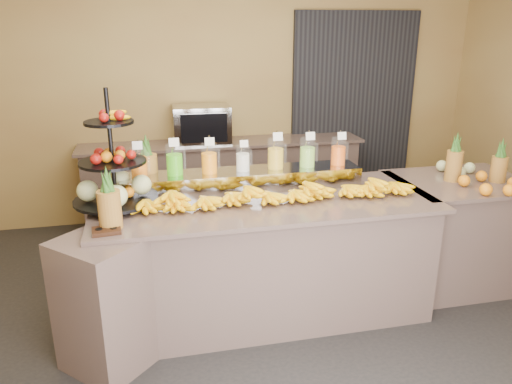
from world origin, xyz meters
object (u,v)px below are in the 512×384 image
object	(u,v)px
condiment_caddy	(106,231)
oven_warmer	(202,124)
banana_heap	(277,191)
right_fruit_pile	(481,175)
fruit_stand	(120,177)
pitcher_tray	(243,180)

from	to	relation	value
condiment_caddy	oven_warmer	distance (m)	2.49
banana_heap	right_fruit_pile	xyz separation A→B (m)	(1.69, -0.01, 0.01)
oven_warmer	fruit_stand	bearing A→B (deg)	-111.48
banana_heap	right_fruit_pile	world-z (taller)	right_fruit_pile
banana_heap	oven_warmer	bearing A→B (deg)	98.82
pitcher_tray	right_fruit_pile	size ratio (longest dim) A/B	3.90
pitcher_tray	fruit_stand	world-z (taller)	fruit_stand
pitcher_tray	fruit_stand	distance (m)	0.94
condiment_caddy	oven_warmer	size ratio (longest dim) A/B	0.29
condiment_caddy	right_fruit_pile	xyz separation A→B (m)	(2.87, 0.33, 0.07)
fruit_stand	right_fruit_pile	world-z (taller)	fruit_stand
banana_heap	fruit_stand	size ratio (longest dim) A/B	2.54
fruit_stand	right_fruit_pile	bearing A→B (deg)	-20.55
fruit_stand	oven_warmer	size ratio (longest dim) A/B	1.38
condiment_caddy	right_fruit_pile	distance (m)	2.89
pitcher_tray	banana_heap	world-z (taller)	banana_heap
right_fruit_pile	fruit_stand	bearing A→B (deg)	176.94
banana_heap	pitcher_tray	bearing A→B (deg)	121.42
condiment_caddy	right_fruit_pile	size ratio (longest dim) A/B	0.36
banana_heap	right_fruit_pile	distance (m)	1.69
right_fruit_pile	oven_warmer	bearing A→B (deg)	135.04
condiment_caddy	banana_heap	bearing A→B (deg)	16.26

